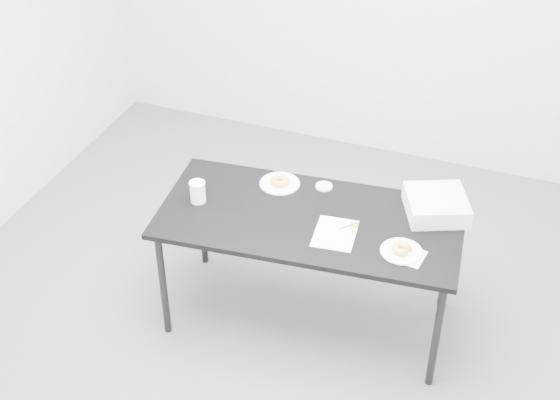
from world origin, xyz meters
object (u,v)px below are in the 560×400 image
(donut_near, at_px, (402,248))
(table, at_px, (310,225))
(plate_near, at_px, (401,251))
(scorecard, at_px, (335,233))
(pen, at_px, (350,225))
(coffee_cup, at_px, (198,192))
(bakery_box, at_px, (436,205))
(plate_far, at_px, (280,184))
(donut_far, at_px, (280,181))

(donut_near, bearing_deg, table, 167.58)
(table, xyz_separation_m, donut_near, (0.51, -0.11, 0.08))
(table, bearing_deg, plate_near, -17.87)
(scorecard, bearing_deg, table, 145.95)
(scorecard, distance_m, pen, 0.10)
(plate_near, bearing_deg, scorecard, 175.76)
(coffee_cup, height_order, bakery_box, coffee_cup)
(table, relative_size, scorecard, 6.25)
(plate_near, bearing_deg, bakery_box, 76.49)
(table, bearing_deg, plate_far, 132.76)
(table, distance_m, coffee_cup, 0.62)
(plate_near, relative_size, bakery_box, 0.68)
(pen, bearing_deg, table, 130.51)
(donut_near, distance_m, coffee_cup, 1.12)
(pen, xyz_separation_m, plate_far, (-0.47, 0.23, -0.00))
(scorecard, bearing_deg, donut_far, 137.02)
(bakery_box, bearing_deg, donut_near, -126.72)
(donut_near, bearing_deg, pen, 159.43)
(table, xyz_separation_m, plate_far, (-0.25, 0.23, 0.06))
(plate_near, distance_m, donut_far, 0.84)
(table, relative_size, donut_near, 16.74)
(donut_far, relative_size, coffee_cup, 0.86)
(scorecard, xyz_separation_m, bakery_box, (0.44, 0.35, 0.05))
(table, distance_m, bakery_box, 0.67)
(plate_near, height_order, plate_far, plate_near)
(plate_far, distance_m, bakery_box, 0.86)
(plate_far, bearing_deg, coffee_cup, -139.32)
(pen, relative_size, plate_far, 0.55)
(pen, distance_m, bakery_box, 0.47)
(plate_far, relative_size, donut_far, 2.13)
(donut_near, xyz_separation_m, coffee_cup, (-1.12, 0.04, 0.04))
(plate_far, bearing_deg, table, -41.79)
(donut_far, bearing_deg, pen, -25.88)
(donut_far, bearing_deg, donut_near, -23.87)
(bakery_box, bearing_deg, plate_far, 159.45)
(scorecard, distance_m, donut_far, 0.52)
(pen, relative_size, plate_near, 0.58)
(donut_near, xyz_separation_m, plate_far, (-0.76, 0.34, -0.02))
(donut_near, height_order, bakery_box, bakery_box)
(bakery_box, bearing_deg, pen, -168.63)
(table, distance_m, pen, 0.22)
(donut_far, bearing_deg, plate_near, -23.87)
(pen, bearing_deg, bakery_box, -14.48)
(plate_far, relative_size, coffee_cup, 1.82)
(plate_far, distance_m, donut_far, 0.02)
(coffee_cup, bearing_deg, bakery_box, 15.83)
(pen, bearing_deg, scorecard, -170.48)
(plate_near, xyz_separation_m, donut_far, (-0.76, 0.34, 0.02))
(pen, bearing_deg, donut_far, 105.05)
(scorecard, xyz_separation_m, plate_far, (-0.42, 0.31, 0.00))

